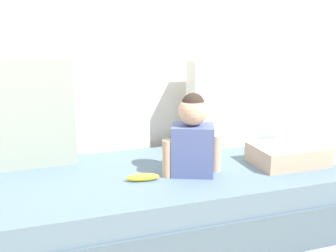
{
  "coord_description": "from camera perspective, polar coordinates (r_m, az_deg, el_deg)",
  "views": [
    {
      "loc": [
        -0.52,
        -1.91,
        1.13
      ],
      "look_at": [
        0.11,
        0.0,
        0.61
      ],
      "focal_mm": 42.02,
      "sensor_mm": 36.0,
      "label": 1
    }
  ],
  "objects": [
    {
      "name": "ground_plane",
      "position": [
        2.28,
        -2.64,
        -15.22
      ],
      "size": [
        12.0,
        12.0,
        0.0
      ],
      "primitive_type": "plane",
      "color": "#B2ADA3"
    },
    {
      "name": "back_wall",
      "position": [
        2.52,
        -6.5,
        14.74
      ],
      "size": [
        5.34,
        0.1,
        2.29
      ],
      "primitive_type": "cube",
      "color": "silver",
      "rests_on": "ground"
    },
    {
      "name": "couch",
      "position": [
        2.2,
        -2.69,
        -11.21
      ],
      "size": [
        2.14,
        0.86,
        0.36
      ],
      "color": "#495F70",
      "rests_on": "ground"
    },
    {
      "name": "throw_pillow_left",
      "position": [
        2.29,
        -19.48,
        1.71
      ],
      "size": [
        0.47,
        0.16,
        0.59
      ],
      "primitive_type": "cube",
      "color": "#99A393",
      "rests_on": "couch"
    },
    {
      "name": "throw_pillow_right",
      "position": [
        2.55,
        8.01,
        3.28
      ],
      "size": [
        0.45,
        0.16,
        0.56
      ],
      "primitive_type": "cube",
      "color": "silver",
      "rests_on": "couch"
    },
    {
      "name": "toddler",
      "position": [
        2.05,
        3.58,
        -1.59
      ],
      "size": [
        0.33,
        0.23,
        0.44
      ],
      "color": "#4C5B93",
      "rests_on": "couch"
    },
    {
      "name": "banana",
      "position": [
        2.01,
        -3.68,
        -7.43
      ],
      "size": [
        0.17,
        0.07,
        0.04
      ],
      "primitive_type": "ellipsoid",
      "rotation": [
        0.0,
        0.0,
        -0.15
      ],
      "color": "yellow",
      "rests_on": "couch"
    },
    {
      "name": "folded_blanket",
      "position": [
        2.34,
        16.99,
        -3.95
      ],
      "size": [
        0.4,
        0.28,
        0.11
      ],
      "primitive_type": "cube",
      "color": "tan",
      "rests_on": "couch"
    }
  ]
}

